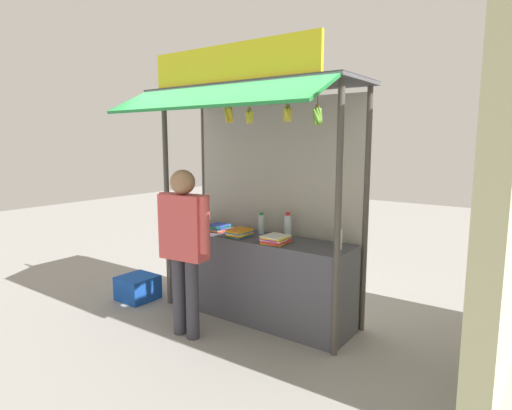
{
  "coord_description": "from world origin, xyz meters",
  "views": [
    {
      "loc": [
        2.67,
        -3.7,
        1.96
      ],
      "look_at": [
        0.0,
        0.0,
        1.27
      ],
      "focal_mm": 29.96,
      "sensor_mm": 36.0,
      "label": 1
    }
  ],
  "objects_px": {
    "water_bottle_center": "(288,225)",
    "banana_bunch_inner_left": "(229,114)",
    "water_bottle_left": "(261,224)",
    "vendor_person": "(184,238)",
    "magazine_stack_right": "(218,228)",
    "plastic_crate": "(138,288)",
    "magazine_stack_front_left": "(239,233)",
    "banana_bunch_leftmost": "(249,117)",
    "water_bottle_mid_right": "(339,238)",
    "banana_bunch_inner_right": "(317,116)",
    "banana_bunch_rightmost": "(288,114)",
    "magazine_stack_mid_left": "(276,239)",
    "magazine_stack_front_right": "(197,223)"
  },
  "relations": [
    {
      "from": "magazine_stack_mid_left",
      "to": "banana_bunch_inner_right",
      "type": "xyz_separation_m",
      "value": [
        0.59,
        -0.26,
        1.21
      ]
    },
    {
      "from": "banana_bunch_leftmost",
      "to": "banana_bunch_rightmost",
      "type": "relative_size",
      "value": 1.02
    },
    {
      "from": "vendor_person",
      "to": "banana_bunch_inner_left",
      "type": "bearing_deg",
      "value": -126.63
    },
    {
      "from": "magazine_stack_right",
      "to": "vendor_person",
      "type": "relative_size",
      "value": 0.15
    },
    {
      "from": "banana_bunch_inner_right",
      "to": "magazine_stack_front_left",
      "type": "bearing_deg",
      "value": 165.45
    },
    {
      "from": "magazine_stack_right",
      "to": "banana_bunch_inner_left",
      "type": "distance_m",
      "value": 1.4
    },
    {
      "from": "plastic_crate",
      "to": "water_bottle_left",
      "type": "bearing_deg",
      "value": 21.98
    },
    {
      "from": "magazine_stack_mid_left",
      "to": "plastic_crate",
      "type": "xyz_separation_m",
      "value": [
        -1.84,
        -0.31,
        -0.81
      ]
    },
    {
      "from": "water_bottle_left",
      "to": "vendor_person",
      "type": "relative_size",
      "value": 0.14
    },
    {
      "from": "banana_bunch_inner_right",
      "to": "plastic_crate",
      "type": "height_order",
      "value": "banana_bunch_inner_right"
    },
    {
      "from": "banana_bunch_inner_right",
      "to": "water_bottle_mid_right",
      "type": "bearing_deg",
      "value": 83.02
    },
    {
      "from": "vendor_person",
      "to": "magazine_stack_front_right",
      "type": "bearing_deg",
      "value": -59.84
    },
    {
      "from": "magazine_stack_right",
      "to": "magazine_stack_front_right",
      "type": "bearing_deg",
      "value": 176.51
    },
    {
      "from": "banana_bunch_rightmost",
      "to": "plastic_crate",
      "type": "distance_m",
      "value": 2.95
    },
    {
      "from": "magazine_stack_mid_left",
      "to": "banana_bunch_inner_left",
      "type": "height_order",
      "value": "banana_bunch_inner_left"
    },
    {
      "from": "banana_bunch_inner_left",
      "to": "banana_bunch_inner_right",
      "type": "distance_m",
      "value": 0.98
    },
    {
      "from": "magazine_stack_front_right",
      "to": "magazine_stack_mid_left",
      "type": "relative_size",
      "value": 1.01
    },
    {
      "from": "magazine_stack_front_right",
      "to": "magazine_stack_right",
      "type": "height_order",
      "value": "magazine_stack_front_right"
    },
    {
      "from": "water_bottle_center",
      "to": "magazine_stack_right",
      "type": "height_order",
      "value": "water_bottle_center"
    },
    {
      "from": "magazine_stack_front_right",
      "to": "vendor_person",
      "type": "bearing_deg",
      "value": -53.6
    },
    {
      "from": "magazine_stack_right",
      "to": "plastic_crate",
      "type": "height_order",
      "value": "magazine_stack_right"
    },
    {
      "from": "water_bottle_left",
      "to": "water_bottle_center",
      "type": "bearing_deg",
      "value": 6.0
    },
    {
      "from": "water_bottle_center",
      "to": "banana_bunch_inner_left",
      "type": "bearing_deg",
      "value": -120.23
    },
    {
      "from": "banana_bunch_rightmost",
      "to": "water_bottle_left",
      "type": "bearing_deg",
      "value": 140.79
    },
    {
      "from": "banana_bunch_leftmost",
      "to": "vendor_person",
      "type": "bearing_deg",
      "value": -140.02
    },
    {
      "from": "magazine_stack_right",
      "to": "plastic_crate",
      "type": "relative_size",
      "value": 0.6
    },
    {
      "from": "banana_bunch_inner_left",
      "to": "plastic_crate",
      "type": "xyz_separation_m",
      "value": [
        -1.45,
        -0.05,
        -2.07
      ]
    },
    {
      "from": "magazine_stack_right",
      "to": "vendor_person",
      "type": "distance_m",
      "value": 0.82
    },
    {
      "from": "magazine_stack_mid_left",
      "to": "magazine_stack_front_right",
      "type": "bearing_deg",
      "value": 173.93
    },
    {
      "from": "water_bottle_center",
      "to": "water_bottle_mid_right",
      "type": "relative_size",
      "value": 1.18
    },
    {
      "from": "magazine_stack_front_right",
      "to": "banana_bunch_leftmost",
      "type": "distance_m",
      "value": 1.68
    },
    {
      "from": "magazine_stack_front_right",
      "to": "banana_bunch_inner_right",
      "type": "bearing_deg",
      "value": -12.16
    },
    {
      "from": "magazine_stack_front_right",
      "to": "plastic_crate",
      "type": "xyz_separation_m",
      "value": [
        -0.62,
        -0.44,
        -0.82
      ]
    },
    {
      "from": "magazine_stack_right",
      "to": "vendor_person",
      "type": "xyz_separation_m",
      "value": [
        0.24,
        -0.78,
        0.06
      ]
    },
    {
      "from": "magazine_stack_front_right",
      "to": "banana_bunch_rightmost",
      "type": "distance_m",
      "value": 1.98
    },
    {
      "from": "magazine_stack_mid_left",
      "to": "banana_bunch_leftmost",
      "type": "distance_m",
      "value": 1.26
    },
    {
      "from": "magazine_stack_right",
      "to": "banana_bunch_rightmost",
      "type": "height_order",
      "value": "banana_bunch_rightmost"
    },
    {
      "from": "magazine_stack_front_left",
      "to": "vendor_person",
      "type": "distance_m",
      "value": 0.71
    },
    {
      "from": "magazine_stack_front_right",
      "to": "magazine_stack_front_left",
      "type": "distance_m",
      "value": 0.75
    },
    {
      "from": "magazine_stack_mid_left",
      "to": "vendor_person",
      "type": "relative_size",
      "value": 0.17
    },
    {
      "from": "water_bottle_left",
      "to": "water_bottle_mid_right",
      "type": "distance_m",
      "value": 1.02
    },
    {
      "from": "magazine_stack_front_left",
      "to": "vendor_person",
      "type": "relative_size",
      "value": 0.17
    },
    {
      "from": "water_bottle_center",
      "to": "magazine_stack_front_left",
      "type": "relative_size",
      "value": 0.97
    },
    {
      "from": "magazine_stack_right",
      "to": "banana_bunch_rightmost",
      "type": "distance_m",
      "value": 1.73
    },
    {
      "from": "water_bottle_mid_right",
      "to": "vendor_person",
      "type": "distance_m",
      "value": 1.5
    },
    {
      "from": "water_bottle_mid_right",
      "to": "plastic_crate",
      "type": "distance_m",
      "value": 2.67
    },
    {
      "from": "magazine_stack_front_left",
      "to": "magazine_stack_mid_left",
      "type": "xyz_separation_m",
      "value": [
        0.49,
        -0.02,
        -0.0
      ]
    },
    {
      "from": "magazine_stack_front_left",
      "to": "plastic_crate",
      "type": "bearing_deg",
      "value": -166.48
    },
    {
      "from": "magazine_stack_front_left",
      "to": "magazine_stack_mid_left",
      "type": "bearing_deg",
      "value": -2.17
    },
    {
      "from": "water_bottle_left",
      "to": "banana_bunch_rightmost",
      "type": "bearing_deg",
      "value": -39.21
    }
  ]
}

